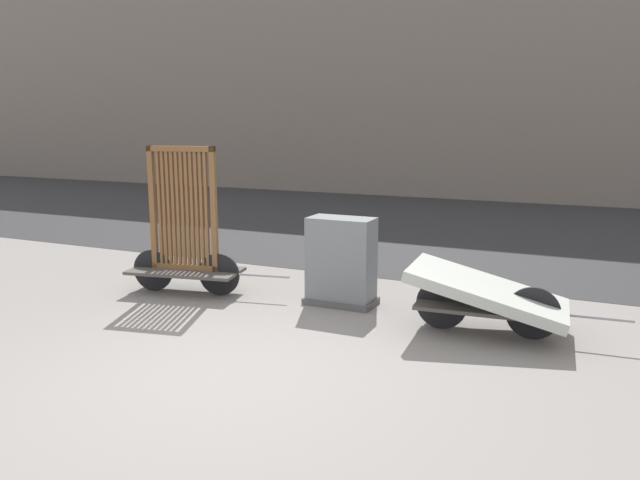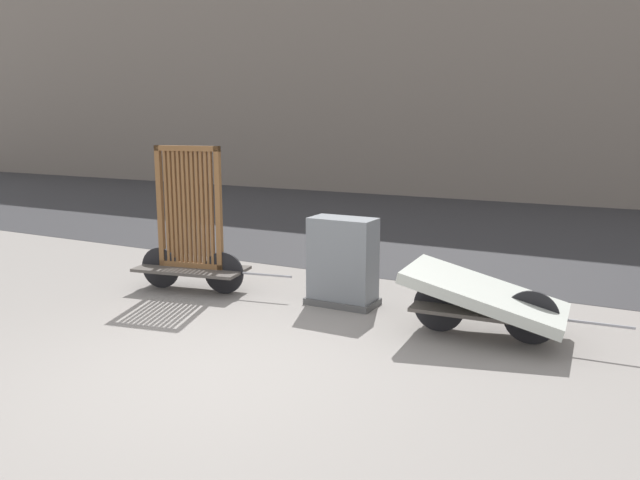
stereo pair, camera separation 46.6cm
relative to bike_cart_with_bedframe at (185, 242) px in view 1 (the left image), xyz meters
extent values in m
plane|color=gray|center=(1.95, -2.12, -0.69)|extent=(60.00, 60.00, 0.00)
cube|color=#2D2D30|center=(1.95, 6.60, -0.68)|extent=(56.00, 9.64, 0.01)
cube|color=slate|center=(1.95, 13.42, 3.90)|extent=(48.00, 4.00, 9.18)
cube|color=#4C4742|center=(-0.01, 0.00, -0.39)|extent=(1.56, 0.92, 0.04)
cylinder|color=black|center=(0.46, 0.08, -0.41)|extent=(0.56, 0.14, 0.56)
cylinder|color=black|center=(-0.47, -0.09, -0.41)|extent=(0.56, 0.14, 0.56)
cylinder|color=gray|center=(1.06, 0.19, -0.39)|extent=(0.69, 0.16, 0.03)
cube|color=brown|center=(-0.01, 0.00, -0.33)|extent=(0.93, 0.24, 0.07)
cube|color=brown|center=(-0.01, 0.00, 1.22)|extent=(0.93, 0.24, 0.07)
cube|color=brown|center=(-0.43, -0.08, 0.44)|extent=(0.08, 0.08, 1.62)
cube|color=brown|center=(0.42, 0.08, 0.44)|extent=(0.08, 0.08, 1.62)
cube|color=brown|center=(-0.33, -0.06, 0.44)|extent=(0.04, 0.05, 1.55)
cube|color=brown|center=(-0.27, -0.05, 0.44)|extent=(0.04, 0.05, 1.55)
cube|color=brown|center=(-0.20, -0.04, 0.44)|extent=(0.04, 0.05, 1.55)
cube|color=brown|center=(-0.14, -0.02, 0.44)|extent=(0.04, 0.05, 1.55)
cube|color=brown|center=(-0.07, -0.01, 0.44)|extent=(0.04, 0.05, 1.55)
cube|color=brown|center=(-0.01, 0.00, 0.44)|extent=(0.04, 0.05, 1.55)
cube|color=brown|center=(0.06, 0.01, 0.44)|extent=(0.04, 0.05, 1.55)
cube|color=brown|center=(0.12, 0.02, 0.44)|extent=(0.04, 0.05, 1.55)
cube|color=brown|center=(0.19, 0.03, 0.44)|extent=(0.04, 0.05, 1.55)
cube|color=brown|center=(0.25, 0.05, 0.44)|extent=(0.04, 0.05, 1.55)
cube|color=brown|center=(0.32, 0.06, 0.44)|extent=(0.04, 0.05, 1.55)
cube|color=#4C4742|center=(3.91, 0.00, -0.39)|extent=(1.50, 0.76, 0.04)
cylinder|color=black|center=(4.38, 0.03, -0.41)|extent=(0.56, 0.07, 0.56)
cylinder|color=black|center=(3.43, -0.03, -0.41)|extent=(0.56, 0.07, 0.56)
cylinder|color=gray|center=(4.99, 0.07, -0.39)|extent=(0.70, 0.07, 0.03)
cube|color=#B2B7AD|center=(3.91, 0.00, -0.21)|extent=(1.71, 1.09, 0.51)
cube|color=#4C4C4C|center=(2.07, 0.37, -0.65)|extent=(0.87, 0.48, 0.08)
cube|color=slate|center=(2.07, 0.37, -0.14)|extent=(0.81, 0.42, 1.09)
camera|label=1|loc=(4.93, -6.57, 1.58)|focal=35.00mm
camera|label=2|loc=(5.35, -6.37, 1.58)|focal=35.00mm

